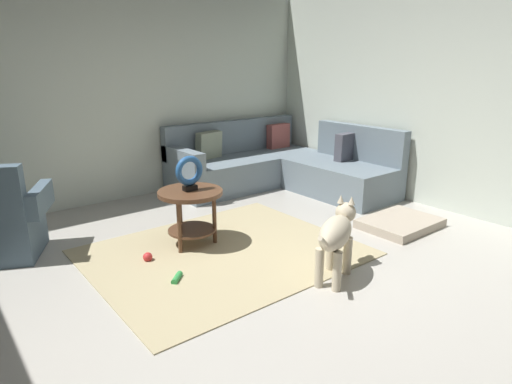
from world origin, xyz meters
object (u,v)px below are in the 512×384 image
dog_bed_mat (400,223)px  torus_sculpture (189,172)px  sectional_couch (280,167)px  dog_toy_rope (177,278)px  dog_toy_ball (148,257)px  dog (337,234)px  side_table (191,203)px

dog_bed_mat → torus_sculpture: bearing=153.7°
sectional_couch → dog_bed_mat: (-0.01, -1.93, -0.25)m
sectional_couch → dog_bed_mat: bearing=-90.4°
torus_sculpture → dog_toy_rope: bearing=-130.2°
dog_toy_ball → dog: bearing=-49.1°
torus_sculpture → dog_toy_rope: size_ratio=2.07×
dog_toy_ball → dog_toy_rope: bearing=-86.8°
sectional_couch → dog_toy_rope: sectional_couch is taller
dog_toy_ball → sectional_couch: bearing=23.1°
side_table → dog: bearing=-66.6°
sectional_couch → dog_toy_rope: bearing=-147.9°
side_table → dog_toy_ball: 0.63m
dog → dog_toy_ball: dog is taller
dog → dog_toy_rope: size_ratio=5.00×
dog_bed_mat → dog_toy_ball: bearing=160.1°
sectional_couch → side_table: sectional_couch is taller
side_table → dog: dog is taller
side_table → dog_toy_ball: side_table is taller
side_table → sectional_couch: bearing=26.3°
sectional_couch → dog_toy_ball: bearing=-156.9°
dog_bed_mat → dog: dog is taller
dog → dog_bed_mat: bearing=77.4°
dog → side_table: bearing=177.5°
side_table → torus_sculpture: (-0.00, -0.00, 0.29)m
torus_sculpture → dog_toy_ball: torus_sculpture is taller
sectional_couch → dog_toy_ball: size_ratio=27.33×
torus_sculpture → dog: torus_sculpture is taller
sectional_couch → dog_bed_mat: 1.95m
dog_bed_mat → dog: (-1.39, -0.33, 0.33)m
side_table → torus_sculpture: bearing=-95.4°
sectional_couch → side_table: 2.20m
side_table → torus_sculpture: 0.29m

